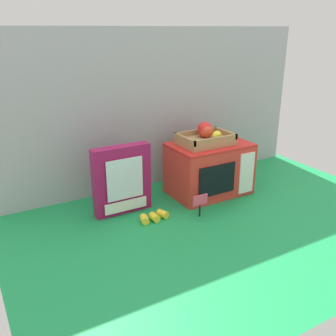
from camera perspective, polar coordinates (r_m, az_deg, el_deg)
ground_plane at (r=1.77m, az=2.98°, el=-4.69°), size 1.70×1.70×0.00m
display_back_panel at (r=1.87m, az=-1.21°, el=8.97°), size 1.61×0.03×0.76m
toy_microwave at (r=1.81m, az=6.25°, el=-0.08°), size 0.37×0.25×0.25m
food_groups_crate at (r=1.75m, az=5.77°, el=4.68°), size 0.24×0.17×0.10m
cookie_set_box at (r=1.61m, az=-6.98°, el=-1.81°), size 0.25×0.06×0.30m
price_sign at (r=1.59m, az=4.90°, el=-5.19°), size 0.07×0.01×0.10m
loose_toy_banana at (r=1.58m, az=-2.14°, el=-7.39°), size 0.13×0.06×0.03m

